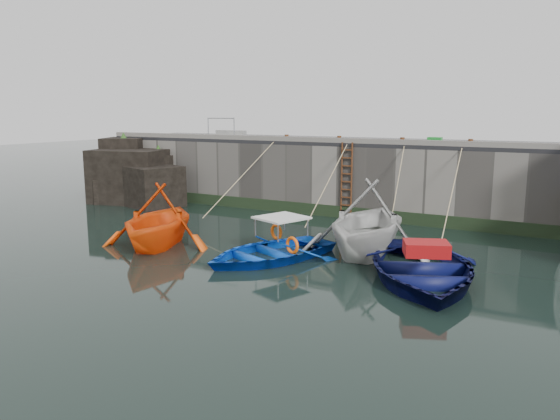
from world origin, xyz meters
The scene contains 21 objects.
ground centered at (0.00, 0.00, 0.00)m, with size 120.00×120.00×0.00m, color black.
quay_back centered at (0.00, 12.50, 1.50)m, with size 30.00×5.00×3.00m, color slate.
road_back centered at (0.00, 12.50, 3.08)m, with size 30.00×5.00×0.16m, color black.
kerb_back centered at (0.00, 10.15, 3.26)m, with size 30.00×0.30×0.20m, color slate.
algae_back centered at (0.00, 9.96, 0.25)m, with size 30.00×0.08×0.50m, color black.
rock_outcrop centered at (-12.92, 9.11, 1.26)m, with size 5.85×4.24×3.41m.
ladder centered at (-2.00, 9.91, 1.59)m, with size 0.51×0.08×3.20m.
boat_near_white centered at (-5.83, 2.57, 0.00)m, with size 3.93×4.56×2.40m, color #FF520D.
boat_near_white_rope centered at (-5.83, 7.54, 0.00)m, with size 0.04×5.57×3.10m, color tan, non-canonical shape.
boat_near_blue centered at (-1.71, 2.91, 0.00)m, with size 3.24×4.53×0.94m, color blue.
boat_near_blue_rope centered at (-1.71, 7.70, 0.00)m, with size 0.04×5.28×3.10m, color tan, non-canonical shape.
boat_near_blacktrim centered at (0.70, 4.97, 0.00)m, with size 4.38×5.08×2.68m, color silver.
boat_near_blacktrim_rope centered at (0.70, 8.73, 0.00)m, with size 0.04×3.63×3.10m, color tan, non-canonical shape.
boat_near_navy centered at (2.90, 3.08, 0.00)m, with size 4.06×5.68×1.18m, color #0A0F42.
boat_near_navy_rope centered at (2.90, 7.79, 0.00)m, with size 0.04×5.13×3.10m, color tan, non-canonical shape.
fish_crate centered at (1.31, 10.99, 3.30)m, with size 0.54×0.40×0.28m, color #198C2A.
railing centered at (-8.75, 11.25, 3.36)m, with size 1.60×1.05×1.00m.
bollard_a centered at (-5.00, 10.25, 3.30)m, with size 0.18×0.18×0.28m, color #3F1E0F.
bollard_b centered at (-2.50, 10.25, 3.30)m, with size 0.18×0.18×0.28m, color #3F1E0F.
bollard_c centered at (0.20, 10.25, 3.30)m, with size 0.18×0.18×0.28m, color #3F1E0F.
bollard_d centered at (2.80, 10.25, 3.30)m, with size 0.18×0.18×0.28m, color #3F1E0F.
Camera 1 is at (6.37, -11.20, 4.51)m, focal length 35.00 mm.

